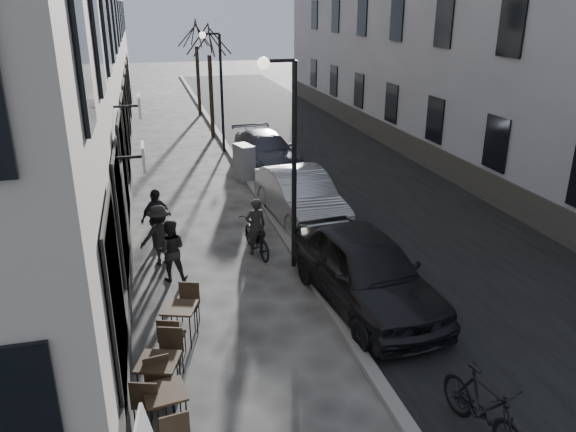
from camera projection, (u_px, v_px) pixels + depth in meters
name	position (u px, v px, depth m)	size (l,w,h in m)	color
ground	(394.00, 430.00, 8.66)	(120.00, 120.00, 0.00)	#3B3835
road	(320.00, 157.00, 24.04)	(7.30, 60.00, 0.00)	black
kerb	(236.00, 161.00, 23.17)	(0.25, 60.00, 0.12)	slate
streetlamp_near	(287.00, 143.00, 12.93)	(0.90, 0.28, 5.09)	black
streetlamp_far	(217.00, 79.00, 23.80)	(0.90, 0.28, 5.09)	black
tree_near	(209.00, 38.00, 26.00)	(2.40, 2.40, 5.70)	black
tree_far	(196.00, 32.00, 31.43)	(2.40, 2.40, 5.70)	black
bistro_set_a	(166.00, 407.00, 8.47)	(0.69, 1.55, 0.89)	#322316
bistro_set_b	(159.00, 377.00, 9.14)	(0.90, 1.62, 0.93)	#322316
bistro_set_c	(180.00, 320.00, 10.79)	(0.90, 1.57, 0.90)	#322316
utility_cabinet	(244.00, 163.00, 20.63)	(0.50, 0.90, 1.36)	slate
bicycle	(256.00, 237.00, 14.63)	(0.62, 1.76, 0.93)	black
cyclist_rider	(256.00, 226.00, 14.53)	(0.55, 0.36, 1.52)	black
pedestrian_near	(171.00, 250.00, 13.15)	(0.73, 0.57, 1.50)	#282522
pedestrian_mid	(160.00, 235.00, 13.95)	(1.00, 0.58, 1.55)	black
pedestrian_far	(156.00, 218.00, 14.93)	(0.95, 0.40, 1.62)	black
car_near	(366.00, 270.00, 12.03)	(1.94, 4.81, 1.64)	black
car_mid	(300.00, 196.00, 16.77)	(1.62, 4.63, 1.53)	gray
car_far	(266.00, 150.00, 22.40)	(1.89, 4.65, 1.35)	#373841
moped	(484.00, 407.00, 8.33)	(0.52, 1.83, 1.10)	black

